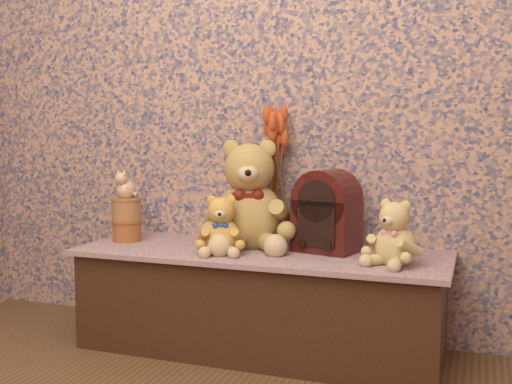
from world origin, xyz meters
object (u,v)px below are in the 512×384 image
teddy_medium (222,222)px  cat_figurine (126,184)px  ceramic_vase (272,222)px  biscuit_tin_lower (127,231)px  cathedral_radio (327,211)px  teddy_large (249,190)px  teddy_small (396,230)px

teddy_medium → cat_figurine: cat_figurine is taller
teddy_medium → ceramic_vase: bearing=48.4°
teddy_medium → biscuit_tin_lower: (-0.49, 0.10, -0.08)m
biscuit_tin_lower → cathedral_radio: bearing=4.6°
cathedral_radio → biscuit_tin_lower: cathedral_radio is taller
teddy_large → cathedral_radio: teddy_large is taller
teddy_small → cathedral_radio: cathedral_radio is taller
teddy_medium → ceramic_vase: 0.29m
biscuit_tin_lower → cat_figurine: bearing=0.0°
teddy_medium → cat_figurine: bearing=151.2°
cathedral_radio → ceramic_vase: 0.29m
teddy_medium → biscuit_tin_lower: bearing=151.2°
teddy_medium → biscuit_tin_lower: teddy_medium is taller
teddy_large → teddy_small: 0.64m
teddy_large → cat_figurine: (-0.54, -0.07, 0.01)m
biscuit_tin_lower → teddy_large: bearing=7.0°
teddy_small → cathedral_radio: size_ratio=0.77×
ceramic_vase → teddy_small: bearing=-24.1°
cathedral_radio → ceramic_vase: bearing=174.4°
teddy_large → ceramic_vase: (0.06, 0.10, -0.15)m
ceramic_vase → biscuit_tin_lower: (-0.61, -0.16, -0.05)m
teddy_medium → cat_figurine: 0.52m
teddy_large → cathedral_radio: 0.33m
teddy_large → ceramic_vase: size_ratio=2.59×
cathedral_radio → teddy_medium: bearing=-141.7°
ceramic_vase → teddy_large: bearing=-123.6°
teddy_medium → cathedral_radio: 0.42m
teddy_small → biscuit_tin_lower: (-1.16, 0.08, -0.08)m
ceramic_vase → cat_figurine: (-0.61, -0.16, 0.16)m
cat_figurine → biscuit_tin_lower: bearing=0.0°
teddy_medium → teddy_small: size_ratio=0.97×
teddy_small → biscuit_tin_lower: bearing=-160.2°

